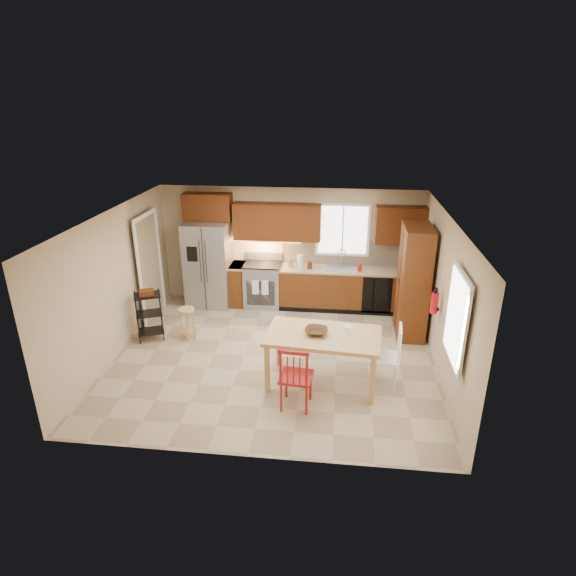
# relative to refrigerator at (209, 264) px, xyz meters

# --- Properties ---
(floor) EXTENTS (5.50, 5.50, 0.00)m
(floor) POSITION_rel_refrigerator_xyz_m (1.70, -2.12, -0.91)
(floor) COLOR tan
(floor) RESTS_ON ground
(ceiling) EXTENTS (5.50, 5.00, 0.02)m
(ceiling) POSITION_rel_refrigerator_xyz_m (1.70, -2.12, 1.59)
(ceiling) COLOR silver
(ceiling) RESTS_ON ground
(wall_back) EXTENTS (5.50, 0.02, 2.50)m
(wall_back) POSITION_rel_refrigerator_xyz_m (1.70, 0.38, 0.34)
(wall_back) COLOR #CCB793
(wall_back) RESTS_ON ground
(wall_front) EXTENTS (5.50, 0.02, 2.50)m
(wall_front) POSITION_rel_refrigerator_xyz_m (1.70, -4.62, 0.34)
(wall_front) COLOR #CCB793
(wall_front) RESTS_ON ground
(wall_left) EXTENTS (0.02, 5.00, 2.50)m
(wall_left) POSITION_rel_refrigerator_xyz_m (-1.05, -2.12, 0.34)
(wall_left) COLOR #CCB793
(wall_left) RESTS_ON ground
(wall_right) EXTENTS (0.02, 5.00, 2.50)m
(wall_right) POSITION_rel_refrigerator_xyz_m (4.45, -2.12, 0.34)
(wall_right) COLOR #CCB793
(wall_right) RESTS_ON ground
(refrigerator) EXTENTS (0.92, 0.75, 1.82)m
(refrigerator) POSITION_rel_refrigerator_xyz_m (0.00, 0.00, 0.00)
(refrigerator) COLOR gray
(refrigerator) RESTS_ON floor
(range_stove) EXTENTS (0.76, 0.63, 0.92)m
(range_stove) POSITION_rel_refrigerator_xyz_m (1.15, 0.06, -0.45)
(range_stove) COLOR gray
(range_stove) RESTS_ON floor
(base_cabinet_narrow) EXTENTS (0.30, 0.60, 0.90)m
(base_cabinet_narrow) POSITION_rel_refrigerator_xyz_m (0.60, 0.08, -0.46)
(base_cabinet_narrow) COLOR #582910
(base_cabinet_narrow) RESTS_ON floor
(base_cabinet_run) EXTENTS (2.92, 0.60, 0.90)m
(base_cabinet_run) POSITION_rel_refrigerator_xyz_m (2.99, 0.08, -0.46)
(base_cabinet_run) COLOR #582910
(base_cabinet_run) RESTS_ON floor
(dishwasher) EXTENTS (0.60, 0.02, 0.78)m
(dishwasher) POSITION_rel_refrigerator_xyz_m (3.55, -0.22, -0.46)
(dishwasher) COLOR black
(dishwasher) RESTS_ON floor
(backsplash) EXTENTS (2.92, 0.03, 0.55)m
(backsplash) POSITION_rel_refrigerator_xyz_m (2.99, 0.36, 0.27)
(backsplash) COLOR beige
(backsplash) RESTS_ON wall_back
(upper_over_fridge) EXTENTS (1.00, 0.35, 0.55)m
(upper_over_fridge) POSITION_rel_refrigerator_xyz_m (0.00, 0.20, 1.19)
(upper_over_fridge) COLOR #52240D
(upper_over_fridge) RESTS_ON wall_back
(upper_left_block) EXTENTS (1.80, 0.35, 0.75)m
(upper_left_block) POSITION_rel_refrigerator_xyz_m (1.45, 0.20, 0.92)
(upper_left_block) COLOR #52240D
(upper_left_block) RESTS_ON wall_back
(upper_right_block) EXTENTS (1.00, 0.35, 0.75)m
(upper_right_block) POSITION_rel_refrigerator_xyz_m (3.95, 0.20, 0.92)
(upper_right_block) COLOR #52240D
(upper_right_block) RESTS_ON wall_back
(window_back) EXTENTS (1.12, 0.04, 1.12)m
(window_back) POSITION_rel_refrigerator_xyz_m (2.80, 0.35, 0.74)
(window_back) COLOR white
(window_back) RESTS_ON wall_back
(sink) EXTENTS (0.62, 0.46, 0.16)m
(sink) POSITION_rel_refrigerator_xyz_m (2.80, 0.08, -0.05)
(sink) COLOR gray
(sink) RESTS_ON base_cabinet_run
(undercab_glow) EXTENTS (1.60, 0.30, 0.01)m
(undercab_glow) POSITION_rel_refrigerator_xyz_m (1.15, 0.17, 0.52)
(undercab_glow) COLOR #FFBF66
(undercab_glow) RESTS_ON wall_back
(soap_bottle) EXTENTS (0.09, 0.09, 0.19)m
(soap_bottle) POSITION_rel_refrigerator_xyz_m (3.18, -0.02, 0.09)
(soap_bottle) COLOR red
(soap_bottle) RESTS_ON base_cabinet_run
(paper_towel) EXTENTS (0.12, 0.12, 0.28)m
(paper_towel) POSITION_rel_refrigerator_xyz_m (1.95, 0.03, 0.13)
(paper_towel) COLOR white
(paper_towel) RESTS_ON base_cabinet_run
(canister_steel) EXTENTS (0.11, 0.11, 0.18)m
(canister_steel) POSITION_rel_refrigerator_xyz_m (1.75, 0.03, 0.08)
(canister_steel) COLOR gray
(canister_steel) RESTS_ON base_cabinet_run
(canister_wood) EXTENTS (0.10, 0.10, 0.14)m
(canister_wood) POSITION_rel_refrigerator_xyz_m (2.15, -0.00, 0.06)
(canister_wood) COLOR #4D2E14
(canister_wood) RESTS_ON base_cabinet_run
(pantry) EXTENTS (0.50, 0.95, 2.10)m
(pantry) POSITION_rel_refrigerator_xyz_m (4.13, -0.93, 0.14)
(pantry) COLOR #582910
(pantry) RESTS_ON floor
(fire_extinguisher) EXTENTS (0.12, 0.12, 0.36)m
(fire_extinguisher) POSITION_rel_refrigerator_xyz_m (4.33, -1.98, 0.19)
(fire_extinguisher) COLOR red
(fire_extinguisher) RESTS_ON wall_right
(window_right) EXTENTS (0.04, 1.02, 1.32)m
(window_right) POSITION_rel_refrigerator_xyz_m (4.38, -3.27, 0.54)
(window_right) COLOR white
(window_right) RESTS_ON wall_right
(doorway) EXTENTS (0.04, 0.95, 2.10)m
(doorway) POSITION_rel_refrigerator_xyz_m (-0.97, -0.82, 0.14)
(doorway) COLOR #8C7A59
(doorway) RESTS_ON wall_left
(dining_table) EXTENTS (1.82, 1.13, 0.85)m
(dining_table) POSITION_rel_refrigerator_xyz_m (2.56, -2.83, -0.49)
(dining_table) COLOR tan
(dining_table) RESTS_ON floor
(chair_red) EXTENTS (0.52, 0.52, 1.02)m
(chair_red) POSITION_rel_refrigerator_xyz_m (2.21, -3.48, -0.40)
(chair_red) COLOR maroon
(chair_red) RESTS_ON floor
(chair_white) EXTENTS (0.52, 0.52, 1.02)m
(chair_white) POSITION_rel_refrigerator_xyz_m (3.51, -2.78, -0.40)
(chair_white) COLOR white
(chair_white) RESTS_ON floor
(table_bowl) EXTENTS (0.38, 0.38, 0.09)m
(table_bowl) POSITION_rel_refrigerator_xyz_m (2.45, -2.83, -0.05)
(table_bowl) COLOR #4D2E14
(table_bowl) RESTS_ON dining_table
(table_jar) EXTENTS (0.15, 0.15, 0.17)m
(table_jar) POSITION_rel_refrigerator_xyz_m (2.94, -2.72, -0.02)
(table_jar) COLOR white
(table_jar) RESTS_ON dining_table
(bar_stool) EXTENTS (0.32, 0.32, 0.63)m
(bar_stool) POSITION_rel_refrigerator_xyz_m (0.01, -1.66, -0.60)
(bar_stool) COLOR tan
(bar_stool) RESTS_ON floor
(utility_cart) EXTENTS (0.57, 0.52, 0.93)m
(utility_cart) POSITION_rel_refrigerator_xyz_m (-0.69, -1.71, -0.44)
(utility_cart) COLOR black
(utility_cart) RESTS_ON floor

